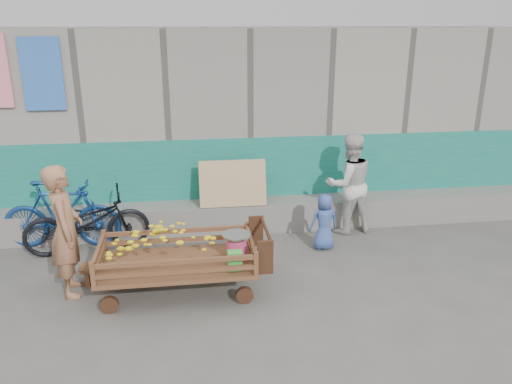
{
  "coord_description": "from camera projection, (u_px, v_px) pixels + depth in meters",
  "views": [
    {
      "loc": [
        -0.33,
        -4.85,
        3.09
      ],
      "look_at": [
        0.51,
        1.2,
        1.0
      ],
      "focal_mm": 35.0,
      "sensor_mm": 36.0,
      "label": 1
    }
  ],
  "objects": [
    {
      "name": "ground",
      "position": [
        226.0,
        313.0,
        5.59
      ],
      "size": [
        80.0,
        80.0,
        0.0
      ],
      "primitive_type": "plane",
      "color": "#514E4A",
      "rests_on": "ground"
    },
    {
      "name": "building_wall",
      "position": [
        206.0,
        118.0,
        8.91
      ],
      "size": [
        12.0,
        3.5,
        3.0
      ],
      "color": "gray",
      "rests_on": "ground"
    },
    {
      "name": "banana_cart",
      "position": [
        173.0,
        250.0,
        5.81
      ],
      "size": [
        1.99,
        0.91,
        0.85
      ],
      "color": "brown",
      "rests_on": "ground"
    },
    {
      "name": "bench",
      "position": [
        119.0,
        269.0,
        6.22
      ],
      "size": [
        0.92,
        0.27,
        0.23
      ],
      "color": "brown",
      "rests_on": "ground"
    },
    {
      "name": "vendor_man",
      "position": [
        66.0,
        231.0,
        5.77
      ],
      "size": [
        0.47,
        0.64,
        1.59
      ],
      "primitive_type": "imported",
      "rotation": [
        0.0,
        0.0,
        1.74
      ],
      "color": "#9F6848",
      "rests_on": "ground"
    },
    {
      "name": "woman",
      "position": [
        349.0,
        184.0,
        7.52
      ],
      "size": [
        0.83,
        0.69,
        1.54
      ],
      "primitive_type": "imported",
      "rotation": [
        0.0,
        0.0,
        3.29
      ],
      "color": "silver",
      "rests_on": "ground"
    },
    {
      "name": "child",
      "position": [
        324.0,
        222.0,
        7.05
      ],
      "size": [
        0.43,
        0.3,
        0.82
      ],
      "primitive_type": "imported",
      "rotation": [
        0.0,
        0.0,
        3.25
      ],
      "color": "#3A569D",
      "rests_on": "ground"
    },
    {
      "name": "bicycle_dark",
      "position": [
        87.0,
        222.0,
        6.95
      ],
      "size": [
        1.78,
        0.88,
        0.89
      ],
      "primitive_type": "imported",
      "rotation": [
        0.0,
        0.0,
        1.75
      ],
      "color": "black",
      "rests_on": "ground"
    },
    {
      "name": "bicycle_blue",
      "position": [
        61.0,
        214.0,
        7.07
      ],
      "size": [
        1.7,
        0.62,
        1.0
      ],
      "primitive_type": "imported",
      "rotation": [
        0.0,
        0.0,
        1.48
      ],
      "color": "navy",
      "rests_on": "ground"
    }
  ]
}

